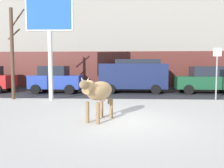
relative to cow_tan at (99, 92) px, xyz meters
The scene contains 12 objects.
ground_plane 1.18m from the cow_tan, 11.24° to the right, with size 120.00×120.00×0.00m, color silver.
road_strip 8.24m from the cow_tan, 85.56° to the left, with size 60.00×5.60×0.01m, color #333338.
building_facade 14.79m from the cow_tan, 87.35° to the left, with size 44.00×6.10×13.00m.
cow_tan is the anchor object (origin of this frame).
billboard 6.62m from the cow_tan, 123.65° to the left, with size 2.52×0.27×5.56m.
car_blue_hatchback 9.05m from the cow_tan, 115.54° to the left, with size 3.54×1.99×1.86m.
car_navy_van 8.79m from the cow_tan, 80.44° to the left, with size 4.64×2.20×2.32m.
car_darkgreen_sedan 10.69m from the cow_tan, 53.06° to the left, with size 4.24×2.06×1.84m.
pedestrian_near_billboard 13.24m from the cow_tan, 124.01° to the left, with size 0.36×0.24×1.73m.
pedestrian_by_cars 12.09m from the cow_tan, 114.72° to the left, with size 0.36×0.24×1.73m.
bare_tree_left_lot 7.56m from the cow_tan, 136.98° to the left, with size 1.03×0.75×5.06m.
street_sign 7.74m from the cow_tan, 41.29° to the left, with size 0.44×0.08×2.82m.
Camera 1 is at (0.25, -7.73, 1.86)m, focal length 37.79 mm.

